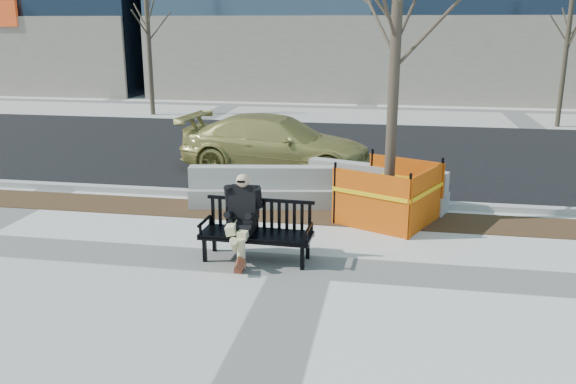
% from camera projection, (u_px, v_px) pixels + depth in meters
% --- Properties ---
extents(ground, '(120.00, 120.00, 0.00)m').
position_uv_depth(ground, '(303.00, 266.00, 9.37)').
color(ground, beige).
rests_on(ground, ground).
extents(mulch_strip, '(40.00, 1.20, 0.02)m').
position_uv_depth(mulch_strip, '(323.00, 216.00, 11.83)').
color(mulch_strip, '#47301C').
rests_on(mulch_strip, ground).
extents(asphalt_street, '(60.00, 10.40, 0.01)m').
position_uv_depth(asphalt_street, '(349.00, 152.00, 17.71)').
color(asphalt_street, black).
rests_on(asphalt_street, ground).
extents(curb, '(60.00, 0.25, 0.12)m').
position_uv_depth(curb, '(329.00, 199.00, 12.72)').
color(curb, '#9E9B93').
rests_on(curb, ground).
extents(bench, '(1.82, 0.71, 0.96)m').
position_uv_depth(bench, '(257.00, 260.00, 9.62)').
color(bench, black).
rests_on(bench, ground).
extents(seated_man, '(0.62, 1.00, 1.37)m').
position_uv_depth(seated_man, '(243.00, 258.00, 9.72)').
color(seated_man, black).
rests_on(seated_man, ground).
extents(tree_fence, '(3.15, 3.15, 5.94)m').
position_uv_depth(tree_fence, '(387.00, 221.00, 11.54)').
color(tree_fence, '#F85C0B').
rests_on(tree_fence, ground).
extents(sedan, '(5.10, 2.58, 1.42)m').
position_uv_depth(sedan, '(277.00, 171.00, 15.39)').
color(sedan, '#9E944B').
rests_on(sedan, ground).
extents(jersey_barrier_left, '(3.04, 1.07, 0.85)m').
position_uv_depth(jersey_barrier_left, '(263.00, 206.00, 12.45)').
color(jersey_barrier_left, '#99978F').
rests_on(jersey_barrier_left, ground).
extents(jersey_barrier_right, '(2.98, 1.47, 0.84)m').
position_uv_depth(jersey_barrier_right, '(375.00, 204.00, 12.59)').
color(jersey_barrier_right, '#99978F').
rests_on(jersey_barrier_right, ground).
extents(far_tree_left, '(2.33, 2.33, 5.71)m').
position_uv_depth(far_tree_left, '(153.00, 114.00, 25.05)').
color(far_tree_left, '#4C4031').
rests_on(far_tree_left, ground).
extents(far_tree_right, '(2.47, 2.47, 5.06)m').
position_uv_depth(far_tree_right, '(557.00, 127.00, 22.09)').
color(far_tree_right, '#433A2B').
rests_on(far_tree_right, ground).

